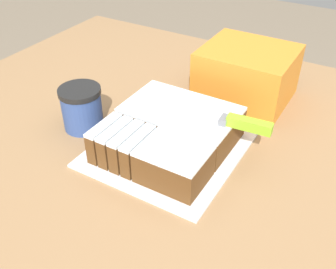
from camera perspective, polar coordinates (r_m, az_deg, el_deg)
countertop at (r=1.23m, az=1.80°, el=-17.44°), size 1.40×1.10×0.89m
cake_board at (r=0.87m, az=0.00°, el=-2.11°), size 0.30×0.32×0.01m
cake at (r=0.85m, az=0.27°, el=0.05°), size 0.25×0.26×0.07m
knife at (r=0.82m, az=9.05°, el=1.91°), size 0.29×0.05×0.02m
coffee_cup at (r=0.94m, az=-12.39°, el=3.78°), size 0.10×0.10×0.10m
storage_box at (r=1.05m, az=11.34°, el=8.61°), size 0.23×0.20×0.14m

